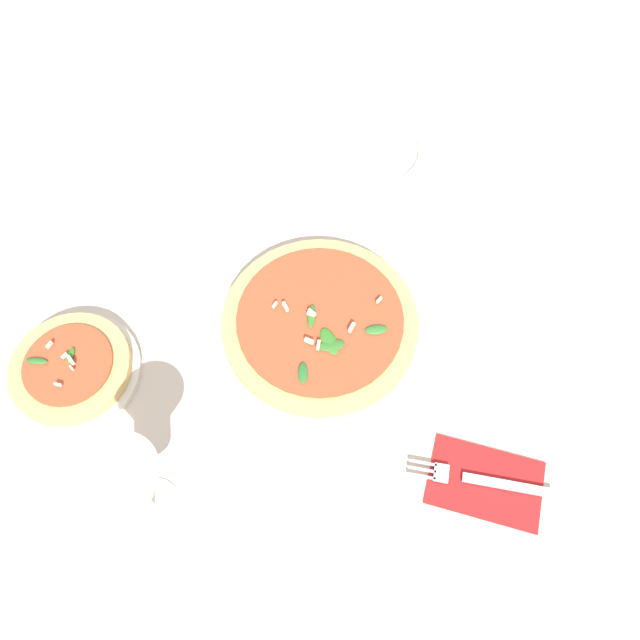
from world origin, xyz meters
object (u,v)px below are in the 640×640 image
Objects in this scene: side_plate_white at (368,149)px; pizza_arugula_main at (320,324)px; pizza_personal_side at (72,369)px; fork at (481,480)px; wine_glass at (127,482)px.

pizza_arugula_main is at bearing 87.72° from side_plate_white.
fork is (-0.57, 0.04, -0.01)m from pizza_personal_side.
wine_glass is at bearing 61.11° from pizza_arugula_main.
wine_glass is (0.16, 0.29, 0.10)m from pizza_arugula_main.
pizza_arugula_main is at bearing -118.89° from wine_glass.
pizza_arugula_main is 0.31m from fork.
pizza_personal_side is 1.13× the size of wine_glass.
fork is at bearing 144.16° from pizza_arugula_main.
wine_glass reaches higher than pizza_arugula_main.
fork is (-0.25, 0.18, -0.01)m from pizza_arugula_main.
pizza_arugula_main is 1.56× the size of side_plate_white.
side_plate_white is (-0.01, -0.36, -0.01)m from pizza_arugula_main.
side_plate_white is (0.23, -0.54, 0.00)m from fork.
fork is 0.96× the size of side_plate_white.
fork is at bearing -164.66° from wine_glass.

